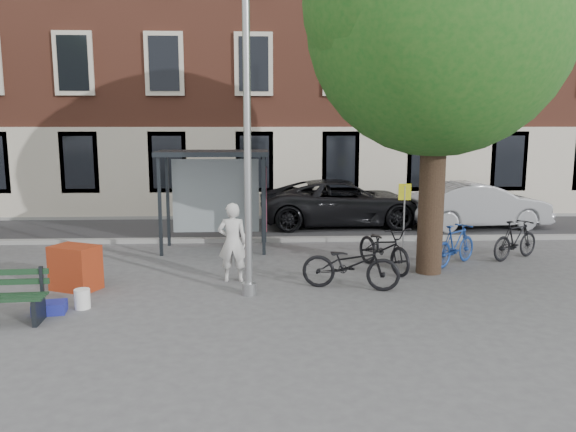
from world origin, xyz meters
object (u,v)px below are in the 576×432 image
at_px(car_silver, 478,205).
at_px(red_stand, 75,268).
at_px(bike_b, 455,245).
at_px(notice_sign, 404,204).
at_px(bike_a, 351,264).
at_px(car_dark, 343,203).
at_px(lamppost, 248,152).
at_px(bike_c, 384,248).
at_px(bike_d, 516,240).
at_px(painter, 233,242).
at_px(bus_shelter, 229,178).

height_order(car_silver, red_stand, car_silver).
xyz_separation_m(bike_b, notice_sign, (-0.97, 1.08, 0.82)).
height_order(bike_a, car_dark, car_dark).
xyz_separation_m(lamppost, bike_c, (3.03, 1.78, -2.26)).
height_order(bike_a, notice_sign, notice_sign).
bearing_deg(bike_a, car_dark, 8.00).
bearing_deg(bike_c, notice_sign, 38.71).
relative_size(bike_b, car_silver, 0.37).
height_order(bike_a, bike_d, bike_a).
bearing_deg(bike_a, red_stand, 102.65).
xyz_separation_m(painter, red_stand, (-3.14, -0.47, -0.39)).
distance_m(bike_a, bike_b, 3.33).
bearing_deg(red_stand, car_dark, 47.44).
height_order(bike_a, bike_b, bike_a).
height_order(painter, bike_b, painter).
bearing_deg(lamppost, car_silver, 43.68).
bearing_deg(car_dark, notice_sign, -170.13).
bearing_deg(bike_c, bike_a, -146.04).
bearing_deg(notice_sign, bike_c, -112.68).
bearing_deg(bike_a, bus_shelter, 49.83).
bearing_deg(painter, red_stand, 10.12).
bearing_deg(car_silver, painter, 121.55).
height_order(bike_d, notice_sign, notice_sign).
distance_m(painter, bike_b, 5.32).
xyz_separation_m(painter, bike_a, (2.40, -0.69, -0.33)).
height_order(painter, bike_c, painter).
xyz_separation_m(bike_a, bike_b, (2.78, 1.84, -0.03)).
bearing_deg(bike_b, red_stand, 61.22).
height_order(lamppost, car_silver, lamppost).
xyz_separation_m(lamppost, car_dark, (2.91, 7.51, -2.03)).
height_order(bike_c, car_silver, car_silver).
bearing_deg(car_dark, bike_d, -145.99).
xyz_separation_m(bike_a, notice_sign, (1.81, 2.92, 0.79)).
bearing_deg(red_stand, car_silver, 30.64).
bearing_deg(bike_d, red_stand, 72.16).
distance_m(bus_shelter, bike_d, 7.39).
bearing_deg(car_dark, lamppost, 156.38).
relative_size(lamppost, red_stand, 6.79).
height_order(painter, red_stand, painter).
xyz_separation_m(bike_d, red_stand, (-10.00, -2.13, -0.04)).
bearing_deg(bike_d, painter, 73.72).
bearing_deg(bike_a, lamppost, 113.54).
bearing_deg(car_silver, bike_c, 134.50).
relative_size(bike_d, notice_sign, 0.89).
relative_size(bike_a, notice_sign, 1.08).
distance_m(painter, bike_c, 3.50).
relative_size(bike_c, bike_d, 1.21).
height_order(bike_b, bike_c, bike_c).
bearing_deg(bus_shelter, lamppost, -81.57).
relative_size(painter, car_dark, 0.31).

